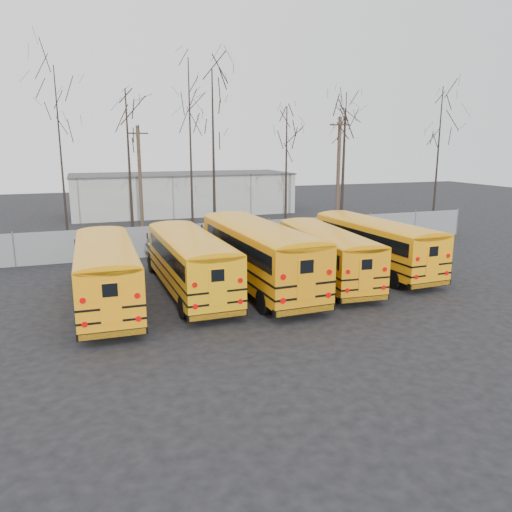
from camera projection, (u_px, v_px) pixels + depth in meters
name	position (u px, v px, depth m)	size (l,w,h in m)	color
ground	(281.00, 306.00, 22.26)	(120.00, 120.00, 0.00)	black
fence	(213.00, 238.00, 33.07)	(40.00, 0.04, 2.00)	gray
distant_building	(183.00, 194.00, 51.90)	(22.00, 8.00, 4.00)	#B4B5B0
bus_a	(106.00, 268.00, 21.91)	(2.67, 10.80, 3.01)	black
bus_b	(190.00, 258.00, 23.80)	(2.69, 10.82, 3.01)	black
bus_c	(257.00, 250.00, 24.67)	(3.20, 12.07, 3.35)	black
bus_d	(325.00, 250.00, 25.91)	(3.11, 10.39, 2.87)	black
bus_e	(373.00, 241.00, 28.07)	(3.07, 10.86, 3.01)	black
utility_pole_left	(140.00, 182.00, 36.82)	(1.49, 0.26, 8.38)	#473728
utility_pole_right	(338.00, 175.00, 39.64)	(1.63, 0.33, 9.14)	#493529
tree_2	(61.00, 159.00, 33.89)	(0.26, 0.26, 12.13)	black
tree_3	(130.00, 173.00, 32.47)	(0.26, 0.26, 10.50)	black
tree_4	(191.00, 156.00, 33.57)	(0.26, 0.26, 12.55)	black
tree_5	(214.00, 159.00, 35.44)	(0.26, 0.26, 12.07)	black
tree_6	(286.00, 172.00, 38.88)	(0.26, 0.26, 9.84)	black
tree_7	(343.00, 175.00, 37.23)	(0.26, 0.26, 9.61)	black
tree_8	(344.00, 162.00, 41.52)	(0.26, 0.26, 11.17)	black
tree_9	(437.00, 161.00, 39.94)	(0.26, 0.26, 11.45)	black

